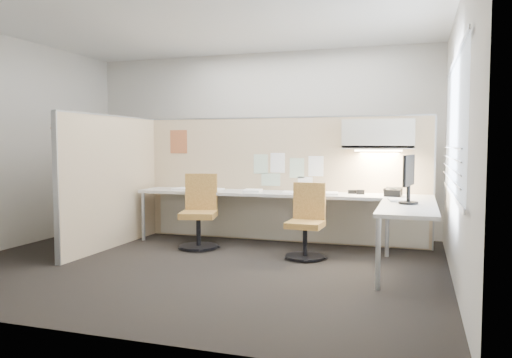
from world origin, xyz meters
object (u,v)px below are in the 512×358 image
(monitor, at_px, (409,176))
(chair_right, at_px, (306,224))
(phone, at_px, (393,192))
(chair_left, at_px, (199,214))
(desk, at_px, (300,204))

(monitor, bearing_deg, chair_right, 88.70)
(phone, bearing_deg, monitor, -67.21)
(chair_left, distance_m, phone, 2.52)
(chair_left, relative_size, phone, 4.17)
(monitor, distance_m, phone, 0.84)
(chair_left, xyz_separation_m, phone, (2.47, 0.40, 0.33))
(chair_left, bearing_deg, desk, 0.21)
(chair_left, distance_m, monitor, 2.76)
(desk, height_order, phone, phone)
(monitor, bearing_deg, desk, 72.89)
(chair_right, xyz_separation_m, phone, (0.98, 0.55, 0.36))
(chair_left, xyz_separation_m, chair_right, (1.49, -0.15, -0.03))
(chair_right, height_order, phone, chair_right)
(monitor, xyz_separation_m, phone, (-0.20, 0.78, -0.26))
(desk, xyz_separation_m, chair_left, (-1.30, -0.32, -0.15))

